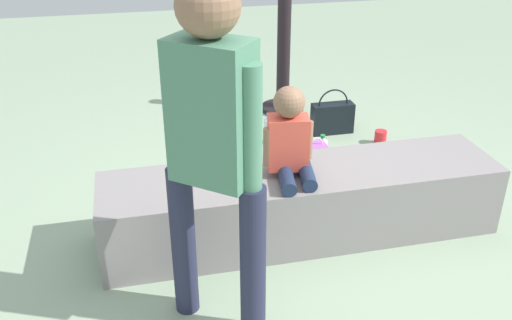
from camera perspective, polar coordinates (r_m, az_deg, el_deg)
name	(u,v)px	position (r m, az deg, el deg)	size (l,w,h in m)	color
ground_plane	(300,233)	(3.22, 4.52, -7.41)	(12.00, 12.00, 0.00)	#91A78A
concrete_ledge	(302,203)	(3.12, 4.65, -4.39)	(2.17, 0.50, 0.40)	gray
child_seated	(290,139)	(2.88, 3.47, 2.18)	(0.28, 0.33, 0.48)	#1D2B4A
adult_standing	(213,135)	(2.17, -4.41, 2.50)	(0.37, 0.34, 1.53)	#242740
cake_plate	(226,169)	(2.99, -3.07, -0.89)	(0.22, 0.22, 0.07)	white
gift_bag	(307,161)	(3.73, 5.15, -0.15)	(0.25, 0.12, 0.29)	#B259BF
railing_post	(283,67)	(4.74, 2.78, 9.42)	(0.36, 0.36, 1.05)	black
water_bottle_near_gift	(322,150)	(3.97, 6.70, 1.06)	(0.08, 0.08, 0.21)	silver
water_bottle_far_side	(268,129)	(4.21, 1.24, 3.11)	(0.07, 0.07, 0.24)	silver
party_cup_red	(380,137)	(4.33, 12.48, 2.26)	(0.09, 0.09, 0.10)	red
handbag_black_leather	(332,117)	(4.42, 7.73, 4.31)	(0.32, 0.12, 0.36)	black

